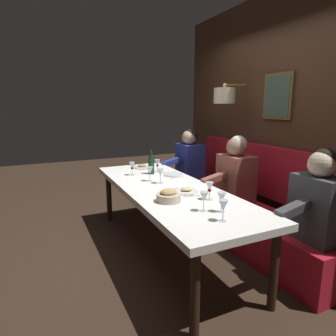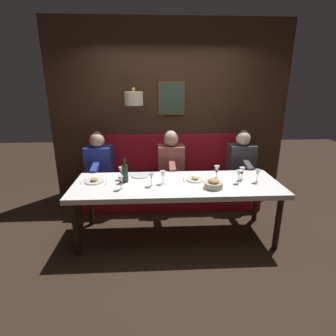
# 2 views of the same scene
# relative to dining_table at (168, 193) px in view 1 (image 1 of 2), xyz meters

# --- Properties ---
(ground_plane) EXTENTS (12.00, 12.00, 0.00)m
(ground_plane) POSITION_rel_dining_table_xyz_m (0.00, 0.00, -0.68)
(ground_plane) COLOR #332319
(dining_table) EXTENTS (0.90, 2.56, 0.74)m
(dining_table) POSITION_rel_dining_table_xyz_m (0.00, 0.00, 0.00)
(dining_table) COLOR white
(dining_table) RESTS_ON ground_plane
(banquette_bench) EXTENTS (0.52, 2.76, 0.45)m
(banquette_bench) POSITION_rel_dining_table_xyz_m (0.89, 0.00, -0.45)
(banquette_bench) COLOR red
(banquette_bench) RESTS_ON ground_plane
(back_wall_panel) EXTENTS (0.59, 3.96, 2.90)m
(back_wall_panel) POSITION_rel_dining_table_xyz_m (1.46, 0.01, 0.69)
(back_wall_panel) COLOR #422819
(back_wall_panel) RESTS_ON ground_plane
(diner_nearest) EXTENTS (0.60, 0.40, 0.79)m
(diner_nearest) POSITION_rel_dining_table_xyz_m (0.88, -1.09, 0.14)
(diner_nearest) COLOR #3D3D42
(diner_nearest) RESTS_ON banquette_bench
(diner_near) EXTENTS (0.60, 0.40, 0.79)m
(diner_near) POSITION_rel_dining_table_xyz_m (0.88, 0.01, 0.14)
(diner_near) COLOR #934C42
(diner_near) RESTS_ON banquette_bench
(diner_middle) EXTENTS (0.60, 0.40, 0.79)m
(diner_middle) POSITION_rel_dining_table_xyz_m (0.88, 1.12, 0.14)
(diner_middle) COLOR #283893
(diner_middle) RESTS_ON banquette_bench
(place_setting_0) EXTENTS (0.24, 0.31, 0.01)m
(place_setting_0) POSITION_rel_dining_table_xyz_m (0.29, 0.46, 0.07)
(place_setting_0) COLOR silver
(place_setting_0) RESTS_ON dining_table
(place_setting_1) EXTENTS (0.24, 0.32, 0.05)m
(place_setting_1) POSITION_rel_dining_table_xyz_m (0.09, 1.03, 0.08)
(place_setting_1) COLOR silver
(place_setting_1) RESTS_ON dining_table
(place_setting_2) EXTENTS (0.24, 0.32, 0.05)m
(place_setting_2) POSITION_rel_dining_table_xyz_m (0.09, -0.25, 0.08)
(place_setting_2) COLOR silver
(place_setting_2) RESTS_ON dining_table
(wine_glass_0) EXTENTS (0.07, 0.07, 0.16)m
(wine_glass_0) POSITION_rel_dining_table_xyz_m (0.16, -0.54, 0.18)
(wine_glass_0) COLOR silver
(wine_glass_0) RESTS_ON dining_table
(wine_glass_1) EXTENTS (0.07, 0.07, 0.16)m
(wine_glass_1) POSITION_rel_dining_table_xyz_m (0.08, -0.84, 0.18)
(wine_glass_1) COLOR silver
(wine_glass_1) RESTS_ON dining_table
(wine_glass_2) EXTENTS (0.07, 0.07, 0.16)m
(wine_glass_2) POSITION_rel_dining_table_xyz_m (-0.01, 0.17, 0.18)
(wine_glass_2) COLOR silver
(wine_glass_2) RESTS_ON dining_table
(wine_glass_3) EXTENTS (0.07, 0.07, 0.16)m
(wine_glass_3) POSITION_rel_dining_table_xyz_m (-0.02, -1.01, 0.18)
(wine_glass_3) COLOR silver
(wine_glass_3) RESTS_ON dining_table
(wine_glass_4) EXTENTS (0.07, 0.07, 0.16)m
(wine_glass_4) POSITION_rel_dining_table_xyz_m (-0.17, 0.67, 0.18)
(wine_glass_4) COLOR silver
(wine_glass_4) RESTS_ON dining_table
(wine_glass_5) EXTENTS (0.07, 0.07, 0.16)m
(wine_glass_5) POSITION_rel_dining_table_xyz_m (-0.04, -0.77, 0.18)
(wine_glass_5) COLOR silver
(wine_glass_5) RESTS_ON dining_table
(wine_glass_6) EXTENTS (0.07, 0.07, 0.16)m
(wine_glass_6) POSITION_rel_dining_table_xyz_m (0.17, 0.69, 0.18)
(wine_glass_6) COLOR silver
(wine_glass_6) RESTS_ON dining_table
(wine_glass_7) EXTENTS (0.07, 0.07, 0.16)m
(wine_glass_7) POSITION_rel_dining_table_xyz_m (-0.08, 0.31, 0.18)
(wine_glass_7) COLOR silver
(wine_glass_7) RESTS_ON dining_table
(wine_bottle) EXTENTS (0.08, 0.08, 0.30)m
(wine_bottle) POSITION_rel_dining_table_xyz_m (0.07, 0.64, 0.18)
(wine_bottle) COLOR #19381E
(wine_bottle) RESTS_ON dining_table
(bread_bowl) EXTENTS (0.22, 0.22, 0.12)m
(bread_bowl) POSITION_rel_dining_table_xyz_m (-0.19, -0.42, 0.11)
(bread_bowl) COLOR beige
(bread_bowl) RESTS_ON dining_table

